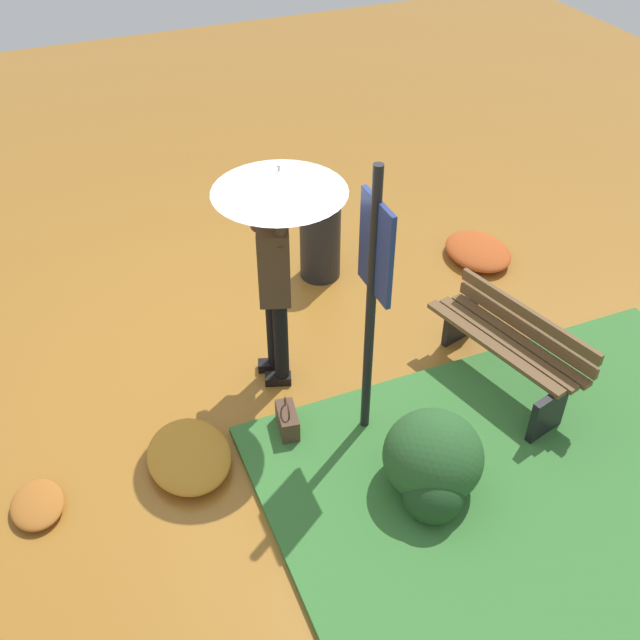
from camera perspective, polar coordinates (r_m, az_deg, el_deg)
name	(u,v)px	position (r m, az deg, el deg)	size (l,w,h in m)	color
ground_plane	(256,358)	(6.56, -4.97, -2.93)	(18.00, 18.00, 0.00)	#9E6623
person_with_umbrella	(277,223)	(5.39, -3.33, 7.43)	(0.96, 0.96, 2.04)	black
info_sign_post	(374,280)	(5.00, 4.14, 3.10)	(0.44, 0.07, 2.30)	black
handbag	(288,422)	(5.82, -2.51, -7.83)	(0.32, 0.19, 0.37)	#4C3323
park_bench	(508,346)	(6.23, 14.23, -1.96)	(1.43, 0.71, 0.75)	black
trash_bin	(320,239)	(7.29, 0.01, 6.23)	(0.42, 0.42, 0.83)	black
shrub_cluster	(433,463)	(5.37, 8.67, -10.81)	(0.79, 0.72, 0.64)	#285628
leaf_pile_near_person	(478,251)	(7.89, 12.03, 5.20)	(0.78, 0.63, 0.17)	#B74C1E
leaf_pile_by_bench	(37,505)	(5.76, -20.88, -13.11)	(0.46, 0.37, 0.10)	#A86023
leaf_pile_far_path	(189,456)	(5.72, -10.02, -10.23)	(0.77, 0.62, 0.17)	#C68428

